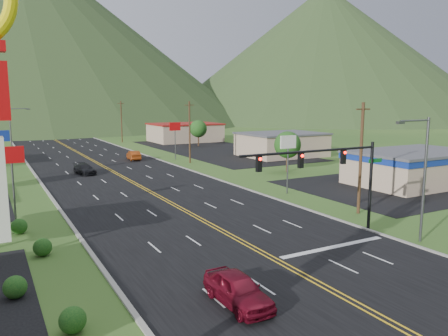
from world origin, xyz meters
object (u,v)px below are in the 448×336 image
traffic_signal (333,167)px  car_red_near (238,290)px  car_dark_mid (85,169)px  streetlight_west (13,131)px  car_red_far (134,156)px  streetlight_east (422,172)px

traffic_signal → car_red_near: (-11.76, -6.24, -4.53)m
car_red_near → car_dark_mid: car_red_near is taller
streetlight_west → car_red_far: bearing=-22.3°
car_red_far → car_red_near: bearing=83.7°
streetlight_west → car_dark_mid: 20.31m
streetlight_east → car_dark_mid: bearing=110.0°
traffic_signal → car_dark_mid: 39.45m
traffic_signal → car_red_near: 14.06m
streetlight_east → streetlight_west: same height
streetlight_east → traffic_signal: bearing=139.6°
car_red_near → traffic_signal: bearing=27.2°
traffic_signal → car_red_far: (-0.12, 48.61, -4.55)m
streetlight_west → traffic_signal: bearing=-72.0°
car_red_far → streetlight_west: bearing=-16.6°
traffic_signal → car_dark_mid: bearing=105.5°
traffic_signal → car_red_far: bearing=90.1°
traffic_signal → streetlight_west: streetlight_west is taller
streetlight_east → car_red_far: size_ratio=1.89×
traffic_signal → car_dark_mid: traffic_signal is taller
streetlight_west → car_red_near: bearing=-84.1°
car_dark_mid → traffic_signal: bearing=-83.9°
traffic_signal → streetlight_east: (4.70, -4.00, -0.15)m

